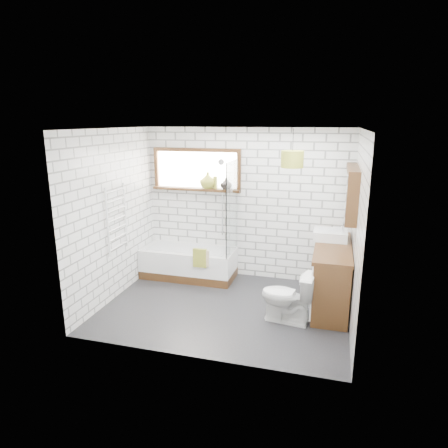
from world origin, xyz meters
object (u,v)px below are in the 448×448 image
(bathtub, at_px, (189,263))
(vanity, at_px, (332,275))
(basin, at_px, (330,235))
(toilet, at_px, (287,297))
(pendant, at_px, (292,159))

(bathtub, relative_size, vanity, 0.99)
(basin, bearing_deg, bathtub, 176.18)
(toilet, bearing_deg, bathtub, -114.58)
(vanity, distance_m, pendant, 1.77)
(vanity, height_order, toilet, vanity)
(toilet, bearing_deg, basin, 160.73)
(vanity, relative_size, toilet, 2.22)
(vanity, bearing_deg, basin, 101.39)
(toilet, xyz_separation_m, pendant, (-0.07, 0.55, 1.75))
(bathtub, bearing_deg, toilet, -32.09)
(vanity, xyz_separation_m, toilet, (-0.55, -0.68, -0.09))
(bathtub, xyz_separation_m, vanity, (2.36, -0.45, 0.20))
(basin, bearing_deg, pendant, -142.96)
(bathtub, height_order, toilet, toilet)
(bathtub, height_order, vanity, vanity)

